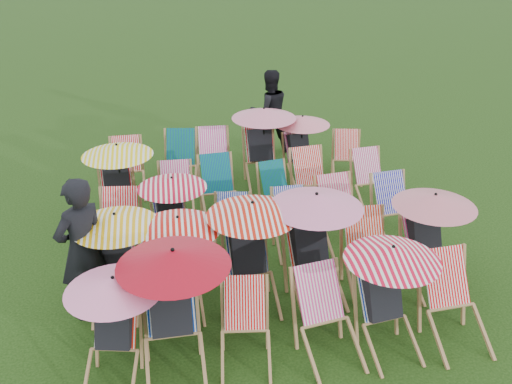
{
  "coord_description": "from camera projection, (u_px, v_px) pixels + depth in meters",
  "views": [
    {
      "loc": [
        -1.12,
        -7.04,
        4.51
      ],
      "look_at": [
        -0.04,
        0.18,
        0.9
      ],
      "focal_mm": 40.0,
      "sensor_mm": 36.0,
      "label": 1
    }
  ],
  "objects": [
    {
      "name": "ground",
      "position": [
        260.0,
        252.0,
        8.38
      ],
      "size": [
        100.0,
        100.0,
        0.0
      ],
      "primitive_type": "plane",
      "color": "black",
      "rests_on": "ground"
    },
    {
      "name": "deckchair_0",
      "position": [
        112.0,
        328.0,
        5.89
      ],
      "size": [
        1.01,
        1.08,
        1.2
      ],
      "rotation": [
        0.0,
        0.0,
        -0.2
      ],
      "color": "#9E7549",
      "rests_on": "ground"
    },
    {
      "name": "deckchair_1",
      "position": [
        173.0,
        310.0,
        5.97
      ],
      "size": [
        1.19,
        1.25,
        1.42
      ],
      "rotation": [
        0.0,
        0.0,
        0.04
      ],
      "color": "#9E7549",
      "rests_on": "ground"
    },
    {
      "name": "deckchair_2",
      "position": [
        245.0,
        329.0,
        6.19
      ],
      "size": [
        0.66,
        0.85,
        0.87
      ],
      "rotation": [
        0.0,
        0.0,
        -0.11
      ],
      "color": "#9E7549",
      "rests_on": "ground"
    },
    {
      "name": "deckchair_3",
      "position": [
        328.0,
        320.0,
        6.25
      ],
      "size": [
        0.8,
        0.99,
        0.96
      ],
      "rotation": [
        0.0,
        0.0,
        0.2
      ],
      "color": "#9E7549",
      "rests_on": "ground"
    },
    {
      "name": "deckchair_4",
      "position": [
        389.0,
        298.0,
        6.3
      ],
      "size": [
        1.06,
        1.15,
        1.26
      ],
      "rotation": [
        0.0,
        0.0,
        0.17
      ],
      "color": "#9E7549",
      "rests_on": "ground"
    },
    {
      "name": "deckchair_5",
      "position": [
        456.0,
        304.0,
        6.47
      ],
      "size": [
        0.73,
        0.96,
        0.99
      ],
      "rotation": [
        0.0,
        0.0,
        0.09
      ],
      "color": "#9E7549",
      "rests_on": "ground"
    },
    {
      "name": "deckchair_6",
      "position": [
        115.0,
        261.0,
        6.97
      ],
      "size": [
        1.06,
        1.11,
        1.26
      ],
      "rotation": [
        0.0,
        0.0,
        -0.05
      ],
      "color": "#9E7549",
      "rests_on": "ground"
    },
    {
      "name": "deckchair_7",
      "position": [
        178.0,
        263.0,
        6.94
      ],
      "size": [
        1.04,
        1.1,
        1.24
      ],
      "rotation": [
        0.0,
        0.0,
        0.08
      ],
      "color": "#9E7549",
      "rests_on": "ground"
    },
    {
      "name": "deckchair_8",
      "position": [
        251.0,
        253.0,
        7.04
      ],
      "size": [
        1.14,
        1.21,
        1.35
      ],
      "rotation": [
        0.0,
        0.0,
        0.1
      ],
      "color": "#9E7549",
      "rests_on": "ground"
    },
    {
      "name": "deckchair_9",
      "position": [
        314.0,
        245.0,
        7.16
      ],
      "size": [
        1.18,
        1.27,
        1.4
      ],
      "rotation": [
        0.0,
        0.0,
        0.17
      ],
      "color": "#9E7549",
      "rests_on": "ground"
    },
    {
      "name": "deckchair_10",
      "position": [
        369.0,
        255.0,
        7.41
      ],
      "size": [
        0.65,
        0.91,
        0.98
      ],
      "rotation": [
        0.0,
        0.0,
        0.0
      ],
      "color": "#9E7549",
      "rests_on": "ground"
    },
    {
      "name": "deckchair_11",
      "position": [
        431.0,
        239.0,
        7.4
      ],
      "size": [
        1.07,
        1.16,
        1.27
      ],
      "rotation": [
        0.0,
        0.0,
        0.15
      ],
      "color": "#9E7549",
      "rests_on": "ground"
    },
    {
      "name": "deckchair_12",
      "position": [
        118.0,
        230.0,
        7.99
      ],
      "size": [
        0.72,
        0.95,
        0.97
      ],
      "rotation": [
        0.0,
        0.0,
        -0.1
      ],
      "color": "#9E7549",
      "rests_on": "ground"
    },
    {
      "name": "deckchair_13",
      "position": [
        173.0,
        216.0,
        8.1
      ],
      "size": [
        0.98,
        1.06,
        1.16
      ],
      "rotation": [
        0.0,
        0.0,
        0.18
      ],
      "color": "#9E7549",
      "rests_on": "ground"
    },
    {
      "name": "deckchair_14",
      "position": [
        232.0,
        230.0,
        8.12
      ],
      "size": [
        0.67,
        0.85,
        0.85
      ],
      "rotation": [
        0.0,
        0.0,
        -0.15
      ],
      "color": "#9E7549",
      "rests_on": "ground"
    },
    {
      "name": "deckchair_15",
      "position": [
        293.0,
        224.0,
        8.27
      ],
      "size": [
        0.59,
        0.81,
        0.86
      ],
      "rotation": [
        0.0,
        0.0,
        0.03
      ],
      "color": "#9E7549",
      "rests_on": "ground"
    },
    {
      "name": "deckchair_16",
      "position": [
        342.0,
        214.0,
        8.41
      ],
      "size": [
        0.76,
        0.97,
        0.96
      ],
      "rotation": [
        0.0,
        0.0,
        0.14
      ],
      "color": "#9E7549",
      "rests_on": "ground"
    },
    {
      "name": "deckchair_17",
      "position": [
        397.0,
        211.0,
        8.55
      ],
      "size": [
        0.72,
        0.93,
        0.94
      ],
      "rotation": [
        0.0,
        0.0,
        0.12
      ],
      "color": "#9E7549",
      "rests_on": "ground"
    },
    {
      "name": "deckchair_18",
      "position": [
        118.0,
        184.0,
        8.88
      ],
      "size": [
        1.09,
        1.17,
        1.3
      ],
      "rotation": [
        0.0,
        0.0,
        0.11
      ],
      "color": "#9E7549",
      "rests_on": "ground"
    },
    {
      "name": "deckchair_19",
      "position": [
        176.0,
        195.0,
        9.05
      ],
      "size": [
        0.6,
        0.83,
        0.9
      ],
      "rotation": [
        0.0,
        0.0,
        -0.01
      ],
      "color": "#9E7549",
      "rests_on": "ground"
    },
    {
      "name": "deckchair_20",
      "position": [
        220.0,
        190.0,
        9.19
      ],
      "size": [
        0.7,
        0.92,
        0.94
      ],
      "rotation": [
        0.0,
        0.0,
        0.09
      ],
      "color": "#9E7549",
      "rests_on": "ground"
    },
    {
      "name": "deckchair_21",
      "position": [
        278.0,
        192.0,
        9.26
      ],
      "size": [
        0.68,
        0.84,
        0.82
      ],
      "rotation": [
        0.0,
        0.0,
        0.2
      ],
      "color": "#9E7549",
      "rests_on": "ground"
    },
    {
      "name": "deckchair_22",
      "position": [
        313.0,
        182.0,
        9.44
      ],
      "size": [
        0.73,
        0.94,
        0.95
      ],
      "rotation": [
        0.0,
        0.0,
        0.12
      ],
      "color": "#9E7549",
      "rests_on": "ground"
    },
    {
      "name": "deckchair_23",
      "position": [
        372.0,
        180.0,
        9.57
      ],
      "size": [
        0.68,
        0.88,
        0.89
      ],
      "rotation": [
        0.0,
        0.0,
        0.11
      ],
      "color": "#9E7549",
      "rests_on": "ground"
    },
    {
      "name": "deckchair_24",
      "position": [
        127.0,
        168.0,
        9.96
      ],
      "size": [
        0.64,
        0.88,
        0.93
      ],
      "rotation": [
        0.0,
        0.0,
        0.03
      ],
      "color": "#9E7549",
      "rests_on": "ground"
    },
    {
      "name": "deckchair_25",
      "position": [
        180.0,
        162.0,
        10.15
      ],
      "size": [
        0.75,
        0.97,
        0.97
      ],
      "rotation": [
        0.0,
        0.0,
        -0.13
      ],
      "color": "#9E7549",
      "rests_on": "ground"
    },
    {
      "name": "deckchair_26",
      "position": [
        214.0,
        160.0,
        10.25
      ],
      "size": [
        0.68,
        0.92,
        0.98
      ],
      "rotation": [
        0.0,
        0.0,
        -0.03
      ],
      "color": "#9E7549",
      "rests_on": "ground"
    },
    {
      "name": "deckchair_27",
      "position": [
        262.0,
        145.0,
        10.26
      ],
      "size": [
        1.16,
        1.21,
        1.37
      ],
      "rotation": [
        0.0,
        0.0,
        0.03
      ],
      "color": "#9E7549",
      "rests_on": "ground"
    },
    {
      "name": "deckchair_28",
      "position": [
        301.0,
        147.0,
        10.42
      ],
      "size": [
        1.0,
        1.09,
        1.19
      ],
      "rotation": [
        0.0,
        0.0,
        0.18
      ],
      "color": "#9E7549",
      "rests_on": "ground"
    },
    {
      "name": "deckchair_29",
      "position": [
        347.0,
        157.0,
        10.52
      ],
      "size": [
        0.69,
        0.86,
        0.84
      ],
      "rotation": [
        0.0,
        0.0,
        -0.19
      ],
      "color": "#9E7549",
      "rests_on": "ground"
    },
    {
      "name": "person_left",
      "position": [
        82.0,
        249.0,
        6.73
      ],
      "size": [
        0.79,
        0.77,
        1.84
      ],
      "primitive_type": "imported",
      "rotation": [
        0.0,
        0.0,
        3.85
      ],
      "color": "black",
      "rests_on": "ground"
    },
    {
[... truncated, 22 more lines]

